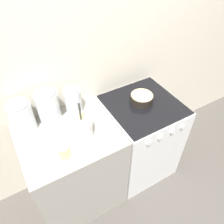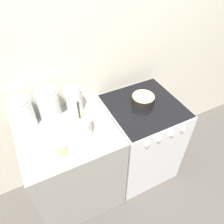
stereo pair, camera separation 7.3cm
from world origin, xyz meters
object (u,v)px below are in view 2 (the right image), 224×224
at_px(stove, 140,139).
at_px(storage_jar_middle, 49,106).
at_px(mixing_bowl, 75,126).
at_px(baking_pan, 143,99).
at_px(storage_jar_left, 23,115).
at_px(storage_jar_right, 74,101).
at_px(tin_can, 62,149).

bearing_deg(stove, storage_jar_middle, 164.28).
height_order(stove, storage_jar_middle, storage_jar_middle).
height_order(mixing_bowl, baking_pan, mixing_bowl).
bearing_deg(baking_pan, mixing_bowl, -173.16).
distance_m(mixing_bowl, storage_jar_left, 0.40).
xyz_separation_m(storage_jar_right, tin_can, (-0.23, -0.38, -0.05)).
bearing_deg(storage_jar_middle, tin_can, -94.76).
relative_size(mixing_bowl, storage_jar_middle, 1.05).
relative_size(baking_pan, storage_jar_middle, 0.74).
distance_m(storage_jar_middle, storage_jar_right, 0.20).
relative_size(stove, storage_jar_middle, 3.26).
bearing_deg(mixing_bowl, storage_jar_middle, 115.34).
relative_size(stove, storage_jar_left, 3.51).
bearing_deg(stove, baking_pan, 81.32).
bearing_deg(baking_pan, stove, -98.68).
bearing_deg(tin_can, storage_jar_left, 113.60).
height_order(storage_jar_left, storage_jar_right, storage_jar_left).
height_order(storage_jar_right, tin_can, storage_jar_right).
xyz_separation_m(baking_pan, storage_jar_left, (-0.95, 0.17, 0.07)).
bearing_deg(tin_can, stove, 12.48).
distance_m(storage_jar_left, tin_can, 0.42).
bearing_deg(storage_jar_left, storage_jar_right, 0.00).
distance_m(stove, storage_jar_middle, 0.96).
bearing_deg(storage_jar_middle, mixing_bowl, -64.66).
bearing_deg(storage_jar_right, tin_can, -121.10).
xyz_separation_m(storage_jar_middle, storage_jar_right, (0.20, 0.00, -0.02)).
bearing_deg(storage_jar_right, stove, -21.00).
bearing_deg(stove, mixing_bowl, -176.55).
height_order(stove, tin_can, tin_can).
height_order(stove, baking_pan, baking_pan).
distance_m(stove, baking_pan, 0.48).
height_order(storage_jar_left, tin_can, storage_jar_left).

